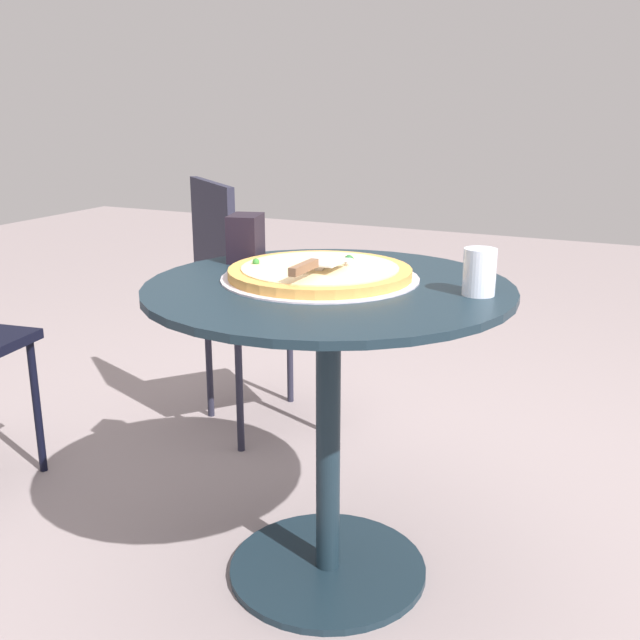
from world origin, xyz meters
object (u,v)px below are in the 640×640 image
patio_table (328,375)px  drinking_cup (479,272)px  napkin_dispenser (246,238)px  pizza_server (314,264)px  patio_chair_near (244,289)px  pizza_on_tray (320,273)px

patio_table → drinking_cup: 0.42m
drinking_cup → napkin_dispenser: bearing=171.8°
patio_table → napkin_dispenser: bearing=154.8°
patio_table → pizza_server: (-0.02, -0.04, 0.27)m
napkin_dispenser → patio_chair_near: 0.67m
napkin_dispenser → patio_chair_near: size_ratio=0.13×
pizza_on_tray → pizza_server: size_ratio=2.16×
pizza_on_tray → patio_chair_near: bearing=133.0°
pizza_server → drinking_cup: drinking_cup is taller
drinking_cup → patio_chair_near: patio_chair_near is taller
pizza_server → drinking_cup: 0.35m
pizza_on_tray → patio_table: bearing=-44.9°
drinking_cup → pizza_server: bearing=-164.9°
patio_table → patio_chair_near: (-0.62, 0.66, -0.01)m
patio_table → pizza_server: bearing=-110.6°
pizza_server → napkin_dispenser: 0.33m
pizza_on_tray → napkin_dispenser: 0.28m
patio_table → drinking_cup: drinking_cup is taller
pizza_on_tray → pizza_server: 0.09m
pizza_on_tray → patio_chair_near: patio_chair_near is taller
patio_chair_near → pizza_on_tray: bearing=-47.0°
patio_table → pizza_server: pizza_server is taller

